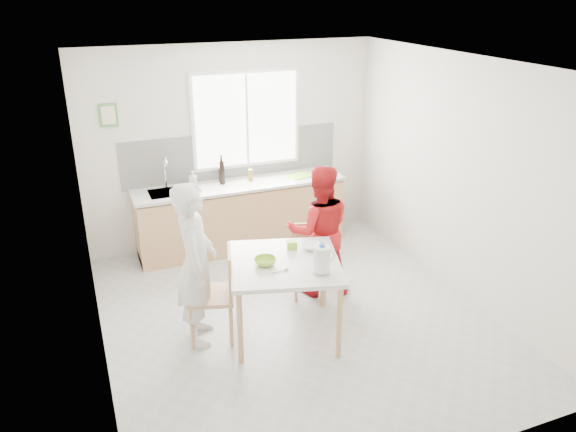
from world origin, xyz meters
The scene contains 21 objects.
ground centered at (0.00, 0.00, 0.00)m, with size 4.50×4.50×0.00m, color #B7B7B2.
room_shell centered at (0.00, 0.00, 1.64)m, with size 4.50×4.50×4.50m.
window centered at (0.20, 2.23, 1.70)m, with size 1.50×0.06×1.30m.
backsplash centered at (0.00, 2.24, 1.23)m, with size 3.00×0.02×0.65m, color white.
picture_frame centered at (-1.55, 2.23, 1.90)m, with size 0.22×0.03×0.28m.
kitchen_counter centered at (0.00, 1.95, 0.42)m, with size 2.84×0.64×1.37m.
dining_table centered at (-0.21, -0.22, 0.74)m, with size 1.33×1.33×0.83m.
chair_left centered at (-0.87, -0.04, 0.54)m, with size 0.55×0.55×0.97m.
chair_far centered at (0.34, 0.47, 0.46)m, with size 0.47×0.47×0.83m.
person_white centered at (-1.06, 0.02, 0.84)m, with size 0.61×0.40×1.69m, color silver.
person_red centered at (0.46, 0.44, 0.77)m, with size 0.75×0.59×1.55m, color red.
bowl_green centered at (-0.42, -0.21, 0.86)m, with size 0.21×0.21×0.07m, color #91C22C.
bowl_white centered at (0.14, -0.06, 0.85)m, with size 0.20×0.20×0.05m, color white.
milk_jug centered at (0.02, -0.58, 0.98)m, with size 0.22×0.16×0.28m.
green_box centered at (-0.04, 0.02, 0.87)m, with size 0.10×0.10×0.09m, color #92CE2F.
spoon centered at (-0.35, -0.41, 0.84)m, with size 0.01×0.01×0.16m, color #A5A5AA.
cutting_board centered at (0.86, 1.93, 0.93)m, with size 0.35×0.25×0.01m, color #85CD2F.
wine_bottle_a centered at (-0.23, 2.01, 1.08)m, with size 0.07×0.07×0.32m, color black.
wine_bottle_b centered at (-0.21, 2.11, 1.07)m, with size 0.07×0.07×0.30m, color black.
jar_amber centered at (0.16, 1.99, 1.00)m, with size 0.06×0.06×0.16m, color olive.
soap_bottle centered at (-0.61, 2.08, 1.02)m, with size 0.09×0.09×0.20m, color #999999.
Camera 1 is at (-2.03, -4.84, 3.37)m, focal length 35.00 mm.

